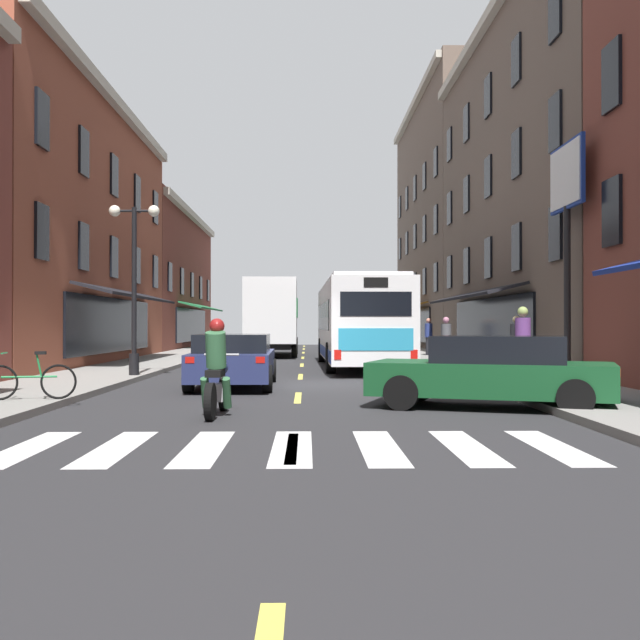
{
  "coord_description": "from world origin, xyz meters",
  "views": [
    {
      "loc": [
        0.19,
        -19.47,
        1.54
      ],
      "look_at": [
        0.64,
        6.05,
        1.72
      ],
      "focal_mm": 42.15,
      "sensor_mm": 36.0,
      "label": 1
    }
  ],
  "objects_px": {
    "pedestrian_mid": "(429,336)",
    "pedestrian_far": "(516,343)",
    "transit_bus": "(358,322)",
    "pedestrian_rear": "(446,340)",
    "box_truck": "(273,317)",
    "street_lamp_twin": "(134,280)",
    "sedan_mid": "(234,360)",
    "motorcycle_rider": "(217,374)",
    "bicycle_near": "(30,380)",
    "pedestrian_near": "(523,343)",
    "billboard_sign": "(567,204)",
    "sedan_near": "(493,371)"
  },
  "relations": [
    {
      "from": "pedestrian_near",
      "to": "motorcycle_rider",
      "type": "bearing_deg",
      "value": 46.12
    },
    {
      "from": "pedestrian_far",
      "to": "pedestrian_rear",
      "type": "xyz_separation_m",
      "value": [
        -1.32,
        4.17,
        0.01
      ]
    },
    {
      "from": "box_truck",
      "to": "bicycle_near",
      "type": "height_order",
      "value": "box_truck"
    },
    {
      "from": "transit_bus",
      "to": "pedestrian_rear",
      "type": "relative_size",
      "value": 7.15
    },
    {
      "from": "transit_bus",
      "to": "sedan_near",
      "type": "distance_m",
      "value": 13.72
    },
    {
      "from": "sedan_mid",
      "to": "motorcycle_rider",
      "type": "height_order",
      "value": "motorcycle_rider"
    },
    {
      "from": "transit_bus",
      "to": "billboard_sign",
      "type": "bearing_deg",
      "value": -57.64
    },
    {
      "from": "bicycle_near",
      "to": "pedestrian_rear",
      "type": "relative_size",
      "value": 1.0
    },
    {
      "from": "box_truck",
      "to": "sedan_mid",
      "type": "xyz_separation_m",
      "value": [
        -0.12,
        -18.62,
        -1.27
      ]
    },
    {
      "from": "bicycle_near",
      "to": "motorcycle_rider",
      "type": "bearing_deg",
      "value": -21.36
    },
    {
      "from": "box_truck",
      "to": "street_lamp_twin",
      "type": "relative_size",
      "value": 1.7
    },
    {
      "from": "transit_bus",
      "to": "sedan_mid",
      "type": "bearing_deg",
      "value": -112.8
    },
    {
      "from": "pedestrian_far",
      "to": "pedestrian_rear",
      "type": "bearing_deg",
      "value": 96.29
    },
    {
      "from": "bicycle_near",
      "to": "pedestrian_rear",
      "type": "height_order",
      "value": "pedestrian_rear"
    },
    {
      "from": "billboard_sign",
      "to": "street_lamp_twin",
      "type": "bearing_deg",
      "value": 172.2
    },
    {
      "from": "box_truck",
      "to": "sedan_mid",
      "type": "relative_size",
      "value": 1.75
    },
    {
      "from": "sedan_mid",
      "to": "pedestrian_mid",
      "type": "distance_m",
      "value": 17.98
    },
    {
      "from": "pedestrian_near",
      "to": "pedestrian_rear",
      "type": "relative_size",
      "value": 1.09
    },
    {
      "from": "pedestrian_mid",
      "to": "pedestrian_far",
      "type": "relative_size",
      "value": 1.03
    },
    {
      "from": "motorcycle_rider",
      "to": "pedestrian_mid",
      "type": "bearing_deg",
      "value": 71.95
    },
    {
      "from": "pedestrian_mid",
      "to": "pedestrian_far",
      "type": "bearing_deg",
      "value": 142.08
    },
    {
      "from": "sedan_near",
      "to": "bicycle_near",
      "type": "distance_m",
      "value": 8.7
    },
    {
      "from": "pedestrian_rear",
      "to": "motorcycle_rider",
      "type": "bearing_deg",
      "value": 103.56
    },
    {
      "from": "pedestrian_near",
      "to": "pedestrian_far",
      "type": "xyz_separation_m",
      "value": [
        1.17,
        4.7,
        -0.12
      ]
    },
    {
      "from": "motorcycle_rider",
      "to": "pedestrian_far",
      "type": "xyz_separation_m",
      "value": [
        7.77,
        9.42,
        0.29
      ]
    },
    {
      "from": "motorcycle_rider",
      "to": "pedestrian_far",
      "type": "relative_size",
      "value": 1.23
    },
    {
      "from": "pedestrian_far",
      "to": "pedestrian_rear",
      "type": "relative_size",
      "value": 0.99
    },
    {
      "from": "transit_bus",
      "to": "street_lamp_twin",
      "type": "bearing_deg",
      "value": -137.23
    },
    {
      "from": "billboard_sign",
      "to": "pedestrian_near",
      "type": "height_order",
      "value": "billboard_sign"
    },
    {
      "from": "transit_bus",
      "to": "pedestrian_near",
      "type": "distance_m",
      "value": 10.48
    },
    {
      "from": "transit_bus",
      "to": "box_truck",
      "type": "distance_m",
      "value": 10.45
    },
    {
      "from": "box_truck",
      "to": "pedestrian_near",
      "type": "height_order",
      "value": "box_truck"
    },
    {
      "from": "bicycle_near",
      "to": "pedestrian_far",
      "type": "xyz_separation_m",
      "value": [
        11.46,
        7.97,
        0.5
      ]
    },
    {
      "from": "sedan_mid",
      "to": "street_lamp_twin",
      "type": "bearing_deg",
      "value": 140.03
    },
    {
      "from": "transit_bus",
      "to": "motorcycle_rider",
      "type": "bearing_deg",
      "value": -103.08
    },
    {
      "from": "pedestrian_far",
      "to": "street_lamp_twin",
      "type": "distance_m",
      "value": 11.29
    },
    {
      "from": "bicycle_near",
      "to": "box_truck",
      "type": "bearing_deg",
      "value": 81.29
    },
    {
      "from": "billboard_sign",
      "to": "box_truck",
      "type": "distance_m",
      "value": 19.83
    },
    {
      "from": "box_truck",
      "to": "pedestrian_mid",
      "type": "height_order",
      "value": "box_truck"
    },
    {
      "from": "billboard_sign",
      "to": "sedan_mid",
      "type": "xyz_separation_m",
      "value": [
        -8.68,
        -0.95,
        -4.05
      ]
    },
    {
      "from": "sedan_near",
      "to": "street_lamp_twin",
      "type": "distance_m",
      "value": 11.31
    },
    {
      "from": "pedestrian_mid",
      "to": "sedan_mid",
      "type": "bearing_deg",
      "value": 114.97
    },
    {
      "from": "transit_bus",
      "to": "box_truck",
      "type": "xyz_separation_m",
      "value": [
        -3.58,
        9.81,
        0.31
      ]
    },
    {
      "from": "sedan_mid",
      "to": "pedestrian_far",
      "type": "distance_m",
      "value": 8.8
    },
    {
      "from": "motorcycle_rider",
      "to": "transit_bus",
      "type": "bearing_deg",
      "value": 76.92
    },
    {
      "from": "billboard_sign",
      "to": "pedestrian_rear",
      "type": "height_order",
      "value": "billboard_sign"
    },
    {
      "from": "transit_bus",
      "to": "pedestrian_mid",
      "type": "xyz_separation_m",
      "value": [
        3.82,
        7.52,
        -0.62
      ]
    },
    {
      "from": "bicycle_near",
      "to": "street_lamp_twin",
      "type": "relative_size",
      "value": 0.35
    },
    {
      "from": "bicycle_near",
      "to": "pedestrian_near",
      "type": "bearing_deg",
      "value": 17.65
    },
    {
      "from": "sedan_mid",
      "to": "sedan_near",
      "type": "bearing_deg",
      "value": -42.18
    }
  ]
}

